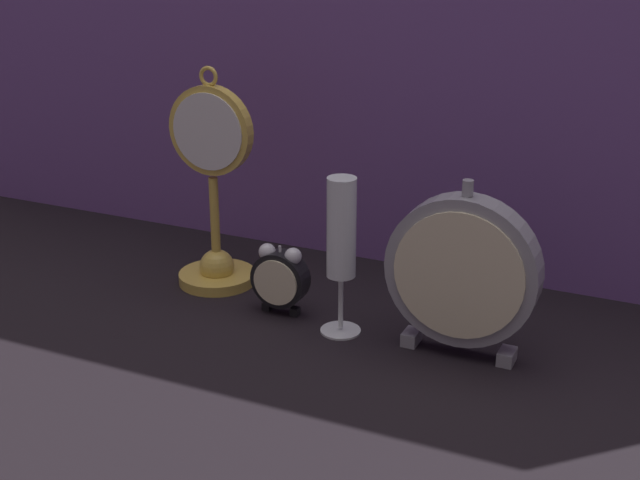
% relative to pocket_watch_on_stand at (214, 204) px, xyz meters
% --- Properties ---
extents(ground_plane, '(4.00, 4.00, 0.00)m').
position_rel_pocket_watch_on_stand_xyz_m(ground_plane, '(0.20, -0.13, -0.13)').
color(ground_plane, black).
extents(fabric_backdrop_drape, '(1.65, 0.01, 0.63)m').
position_rel_pocket_watch_on_stand_xyz_m(fabric_backdrop_drape, '(0.20, 0.19, 0.19)').
color(fabric_backdrop_drape, '#6B478E').
rests_on(fabric_backdrop_drape, ground_plane).
extents(pocket_watch_on_stand, '(0.13, 0.12, 0.33)m').
position_rel_pocket_watch_on_stand_xyz_m(pocket_watch_on_stand, '(0.00, 0.00, 0.00)').
color(pocket_watch_on_stand, gold).
rests_on(pocket_watch_on_stand, ground_plane).
extents(alarm_clock_twin_bell, '(0.08, 0.03, 0.10)m').
position_rel_pocket_watch_on_stand_xyz_m(alarm_clock_twin_bell, '(0.14, -0.06, -0.07)').
color(alarm_clock_twin_bell, black).
rests_on(alarm_clock_twin_bell, ground_plane).
extents(mantel_clock_silver, '(0.20, 0.04, 0.24)m').
position_rel_pocket_watch_on_stand_xyz_m(mantel_clock_silver, '(0.40, -0.07, -0.01)').
color(mantel_clock_silver, gray).
rests_on(mantel_clock_silver, ground_plane).
extents(champagne_flute, '(0.06, 0.06, 0.22)m').
position_rel_pocket_watch_on_stand_xyz_m(champagne_flute, '(0.24, -0.08, 0.01)').
color(champagne_flute, silver).
rests_on(champagne_flute, ground_plane).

